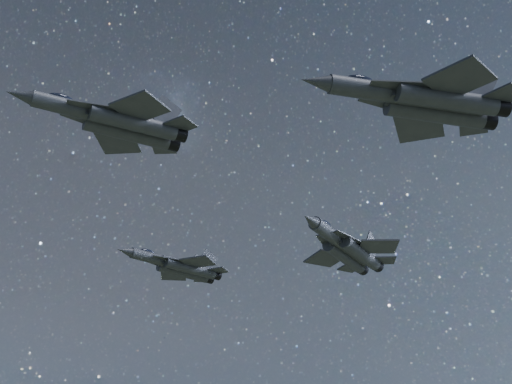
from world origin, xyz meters
TOP-DOWN VIEW (x-y plane):
  - jet_lead at (-15.60, -3.47)m, footprint 15.76×10.86m
  - jet_left at (6.91, 22.79)m, footprint 14.96×10.70m
  - jet_right at (3.41, -20.67)m, footprint 18.06×11.89m
  - jet_slot at (19.35, 4.98)m, footprint 17.99×11.99m

SIDE VIEW (x-z plane):
  - jet_lead at x=-15.60m, z-range 155.97..159.92m
  - jet_slot at x=19.35m, z-range 155.76..160.32m
  - jet_left at x=6.91m, z-range 156.41..160.24m
  - jet_right at x=3.41m, z-range 156.30..160.93m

